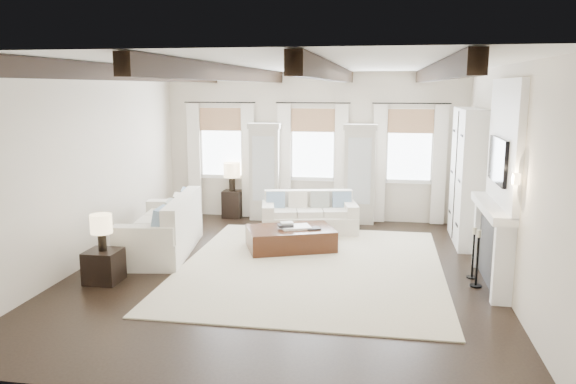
% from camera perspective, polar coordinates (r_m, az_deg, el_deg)
% --- Properties ---
extents(ground, '(7.50, 7.50, 0.00)m').
position_cam_1_polar(ground, '(8.95, -0.49, -8.16)').
color(ground, black).
rests_on(ground, ground).
extents(room_shell, '(6.54, 7.54, 3.22)m').
position_cam_1_polar(room_shell, '(9.32, 5.01, 4.47)').
color(room_shell, beige).
rests_on(room_shell, ground).
extents(area_rug, '(4.17, 4.93, 0.02)m').
position_cam_1_polar(area_rug, '(9.21, 2.39, -7.55)').
color(area_rug, beige).
rests_on(area_rug, ground).
extents(sofa_back, '(2.02, 1.21, 0.81)m').
position_cam_1_polar(sofa_back, '(11.31, 2.16, -2.46)').
color(sofa_back, white).
rests_on(sofa_back, ground).
extents(sofa_left, '(1.37, 2.45, 1.00)m').
position_cam_1_polar(sofa_left, '(10.12, -12.41, -3.82)').
color(sofa_left, white).
rests_on(sofa_left, ground).
extents(ottoman, '(1.74, 1.42, 0.39)m').
position_cam_1_polar(ottoman, '(10.11, 0.25, -4.77)').
color(ottoman, black).
rests_on(ottoman, ground).
extents(tray, '(0.60, 0.54, 0.04)m').
position_cam_1_polar(tray, '(10.05, 0.82, -3.58)').
color(tray, white).
rests_on(tray, ottoman).
extents(book_lower, '(0.32, 0.28, 0.04)m').
position_cam_1_polar(book_lower, '(10.00, -0.26, -3.41)').
color(book_lower, '#262628').
rests_on(book_lower, tray).
extents(book_upper, '(0.27, 0.24, 0.03)m').
position_cam_1_polar(book_upper, '(10.03, -0.12, -3.16)').
color(book_upper, beige).
rests_on(book_upper, book_lower).
extents(book_loose, '(0.29, 0.26, 0.03)m').
position_cam_1_polar(book_loose, '(9.98, 2.60, -3.72)').
color(book_loose, '#262628').
rests_on(book_loose, ottoman).
extents(side_table_front, '(0.49, 0.49, 0.49)m').
position_cam_1_polar(side_table_front, '(8.90, -18.21, -7.17)').
color(side_table_front, black).
rests_on(side_table_front, ground).
extents(lamp_front, '(0.32, 0.32, 0.55)m').
position_cam_1_polar(lamp_front, '(8.73, -18.44, -3.30)').
color(lamp_front, black).
rests_on(lamp_front, side_table_front).
extents(side_table_back, '(0.40, 0.40, 0.61)m').
position_cam_1_polar(side_table_back, '(12.62, -5.66, -1.21)').
color(side_table_back, black).
rests_on(side_table_back, ground).
extents(lamp_back, '(0.36, 0.36, 0.63)m').
position_cam_1_polar(lamp_back, '(12.49, -5.72, 2.07)').
color(lamp_back, black).
rests_on(lamp_back, side_table_back).
extents(candlestick_near, '(0.17, 0.17, 0.85)m').
position_cam_1_polar(candlestick_near, '(8.68, 18.65, -6.88)').
color(candlestick_near, black).
rests_on(candlestick_near, ground).
extents(candlestick_far, '(0.16, 0.16, 0.79)m').
position_cam_1_polar(candlestick_far, '(9.05, 18.27, -6.31)').
color(candlestick_far, black).
rests_on(candlestick_far, ground).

